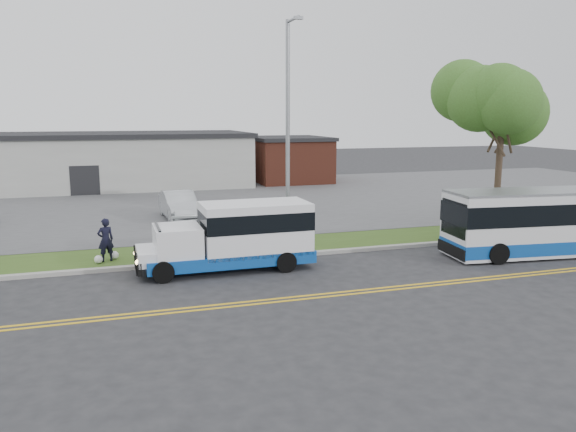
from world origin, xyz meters
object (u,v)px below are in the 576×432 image
object	(u,v)px
streetlight_near	(288,127)
pedestrian	(106,240)
parked_car_a	(179,205)
tree_east	(503,105)
shuttle_bus	(239,234)
transit_bus	(560,221)

from	to	relation	value
streetlight_near	pedestrian	distance (m)	8.74
streetlight_near	parked_car_a	xyz separation A→B (m)	(-3.76, 7.92, -4.37)
tree_east	pedestrian	xyz separation A→B (m)	(-18.60, -0.74, -5.25)
tree_east	pedestrian	world-z (taller)	tree_east
tree_east	pedestrian	size ratio (longest dim) A/B	4.88
shuttle_bus	parked_car_a	world-z (taller)	shuttle_bus
tree_east	transit_bus	xyz separation A→B (m)	(-0.56, -4.80, -4.83)
streetlight_near	pedestrian	size ratio (longest dim) A/B	5.56
parked_car_a	shuttle_bus	bearing A→B (deg)	-88.38
streetlight_near	shuttle_bus	size ratio (longest dim) A/B	1.45
shuttle_bus	transit_bus	world-z (taller)	transit_bus
pedestrian	transit_bus	bearing A→B (deg)	150.96
streetlight_near	shuttle_bus	world-z (taller)	streetlight_near
shuttle_bus	transit_bus	size ratio (longest dim) A/B	0.66
tree_east	transit_bus	size ratio (longest dim) A/B	0.84
transit_bus	parked_car_a	distance (m)	18.89
shuttle_bus	pedestrian	distance (m)	5.30
streetlight_near	shuttle_bus	bearing A→B (deg)	-135.84
tree_east	transit_bus	distance (m)	6.83
parked_car_a	streetlight_near	bearing A→B (deg)	-67.92
streetlight_near	transit_bus	bearing A→B (deg)	-23.44
shuttle_bus	parked_car_a	size ratio (longest dim) A/B	1.41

